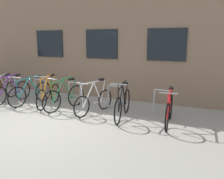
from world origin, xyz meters
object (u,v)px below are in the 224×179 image
at_px(bicycle_silver, 1,90).
at_px(bicycle_teal, 31,93).
at_px(bicycle_red, 169,110).
at_px(bicycle_orange, 49,94).
at_px(bicycle_white, 94,101).
at_px(bicycle_black, 123,104).
at_px(bicycle_purple, 11,92).
at_px(bicycle_green, 64,97).

distance_m(bicycle_silver, bicycle_teal, 1.38).
distance_m(bicycle_red, bicycle_orange, 4.05).
xyz_separation_m(bicycle_white, bicycle_black, (0.96, -0.06, 0.03)).
relative_size(bicycle_teal, bicycle_purple, 1.04).
relative_size(bicycle_white, bicycle_black, 0.93).
height_order(bicycle_green, bicycle_purple, bicycle_green).
distance_m(bicycle_black, bicycle_orange, 2.74).
xyz_separation_m(bicycle_white, bicycle_orange, (-1.78, 0.06, 0.01)).
height_order(bicycle_teal, bicycle_red, bicycle_teal).
relative_size(bicycle_black, bicycle_purple, 1.04).
height_order(bicycle_white, bicycle_purple, bicycle_purple).
bearing_deg(bicycle_white, bicycle_red, -1.58).
height_order(bicycle_teal, bicycle_green, bicycle_green).
xyz_separation_m(bicycle_silver, bicycle_orange, (2.11, 0.11, 0.02)).
bearing_deg(bicycle_green, bicycle_white, 1.90).
xyz_separation_m(bicycle_white, bicycle_silver, (-3.89, -0.05, -0.01)).
bearing_deg(bicycle_orange, bicycle_silver, -177.07).
distance_m(bicycle_green, bicycle_orange, 0.72).
bearing_deg(bicycle_purple, bicycle_red, 0.72).
xyz_separation_m(bicycle_teal, bicycle_green, (1.44, -0.05, 0.00)).
distance_m(bicycle_white, bicycle_black, 0.96).
xyz_separation_m(bicycle_teal, bicycle_black, (3.47, -0.07, 0.01)).
xyz_separation_m(bicycle_red, bicycle_purple, (-5.58, -0.07, -0.00)).
relative_size(bicycle_green, bicycle_orange, 1.02).
relative_size(bicycle_white, bicycle_purple, 0.97).
height_order(bicycle_white, bicycle_teal, bicycle_white).
bearing_deg(bicycle_orange, bicycle_white, -2.01).
relative_size(bicycle_purple, bicycle_orange, 1.03).
height_order(bicycle_red, bicycle_green, bicycle_green).
bearing_deg(bicycle_white, bicycle_orange, 177.99).
distance_m(bicycle_white, bicycle_purple, 3.31).
distance_m(bicycle_white, bicycle_orange, 1.78).
height_order(bicycle_silver, bicycle_teal, bicycle_teal).
bearing_deg(bicycle_white, bicycle_purple, -177.69).
relative_size(bicycle_teal, bicycle_orange, 1.07).
bearing_deg(bicycle_teal, bicycle_orange, 4.11).
relative_size(bicycle_silver, bicycle_black, 0.95).
distance_m(bicycle_silver, bicycle_orange, 2.11).
height_order(bicycle_red, bicycle_black, bicycle_black).
xyz_separation_m(bicycle_purple, bicycle_orange, (1.53, 0.20, 0.00)).
distance_m(bicycle_white, bicycle_teal, 2.51).
distance_m(bicycle_purple, bicycle_orange, 1.54).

